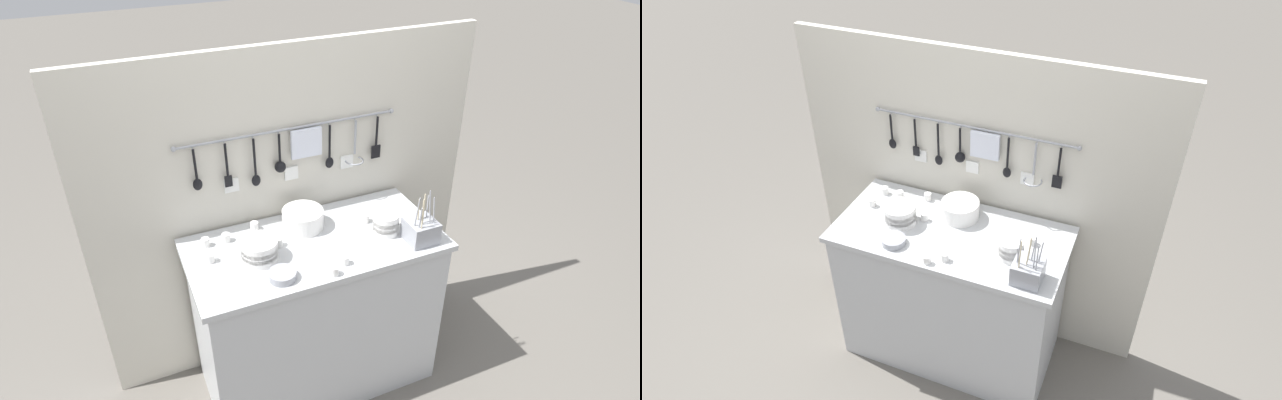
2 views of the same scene
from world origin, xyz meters
The scene contains 17 objects.
ground_plane centered at (0.00, 0.00, 0.00)m, with size 20.00×20.00×0.00m, color #666059.
counter centered at (0.00, 0.00, 0.45)m, with size 1.21×0.58×0.90m.
back_wall centered at (0.00, 0.32, 0.88)m, with size 2.01×0.11×1.76m.
bowl_stack_wide_centre centered at (-0.28, -0.02, 0.95)m, with size 0.17×0.17×0.10m.
bowl_stack_tall_left centered at (0.34, -0.06, 0.95)m, with size 0.12×0.12×0.11m.
plate_stack centered at (-0.01, 0.14, 0.95)m, with size 0.20×0.20×0.10m.
steel_mixing_bowl centered at (-0.23, -0.18, 0.92)m, with size 0.12×0.12×0.04m.
cutlery_caddy centered at (0.46, -0.18, 0.96)m, with size 0.14×0.14×0.27m.
cup_centre centered at (-0.23, 0.22, 0.92)m, with size 0.04×0.04×0.04m.
cup_beside_plates centered at (-0.02, -0.25, 0.92)m, with size 0.04×0.04×0.04m.
cup_front_left centered at (0.05, -0.20, 0.92)m, with size 0.04×0.04×0.04m.
cup_front_right centered at (0.29, 0.06, 0.92)m, with size 0.04×0.04×0.04m.
cup_back_left centered at (-0.38, 0.18, 0.92)m, with size 0.04×0.04×0.04m.
cup_back_right centered at (-0.48, 0.18, 0.92)m, with size 0.04×0.04×0.04m.
cup_mid_row centered at (-0.49, 0.05, 0.92)m, with size 0.04×0.04×0.04m.
cup_edge_far centered at (0.41, 0.07, 0.92)m, with size 0.04×0.04×0.04m.
cup_edge_near centered at (-0.17, 0.04, 0.92)m, with size 0.04×0.04×0.04m.
Camera 1 is at (-0.79, -1.87, 2.39)m, focal length 30.00 mm.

